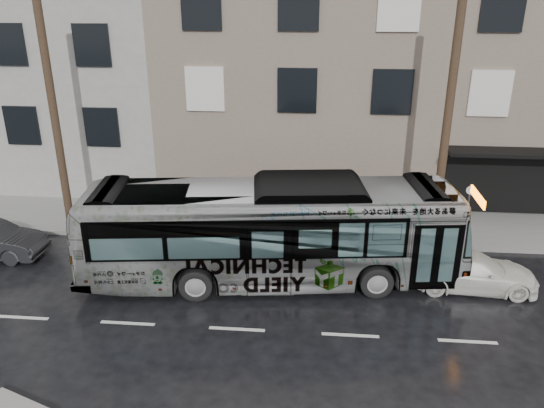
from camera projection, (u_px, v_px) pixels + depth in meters
The scene contains 8 objects.
ground at pixel (249, 284), 17.38m from camera, with size 120.00×120.00×0.00m, color black.
sidewalk at pixel (264, 222), 21.88m from camera, with size 90.00×3.60×0.15m, color gray.
building_taupe at pixel (378, 65), 26.65m from camera, with size 20.00×12.00×11.00m, color gray.
utility_pole_front at pixel (447, 126), 18.16m from camera, with size 0.30×0.30×9.00m, color #453322.
utility_pole_rear at pixel (55, 118), 19.33m from camera, with size 0.30×0.30×9.00m, color #453322.
sign_post at pixel (466, 215), 19.29m from camera, with size 0.06×0.06×2.40m, color slate.
bus at pixel (271, 232), 17.12m from camera, with size 2.87×12.28×3.42m, color #B2B2B2.
white_sedan at pixel (471, 271), 17.00m from camera, with size 1.69×4.16×1.21m, color white.
Camera 1 is at (2.14, -15.02, 8.93)m, focal length 35.00 mm.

